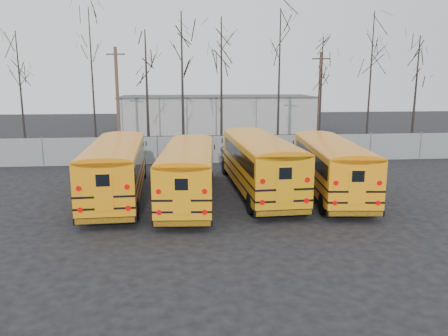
{
  "coord_description": "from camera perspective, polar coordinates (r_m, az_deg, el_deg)",
  "views": [
    {
      "loc": [
        -2.34,
        -19.43,
        6.07
      ],
      "look_at": [
        -0.14,
        2.28,
        1.6
      ],
      "focal_mm": 35.0,
      "sensor_mm": 36.0,
      "label": 1
    }
  ],
  "objects": [
    {
      "name": "bus_b",
      "position": [
        21.69,
        -4.66,
        -0.04
      ],
      "size": [
        3.23,
        10.63,
        2.93
      ],
      "rotation": [
        0.0,
        0.0,
        -0.08
      ],
      "color": "black",
      "rests_on": "ground"
    },
    {
      "name": "utility_pole_right",
      "position": [
        37.82,
        12.35,
        8.53
      ],
      "size": [
        1.45,
        0.42,
        8.24
      ],
      "rotation": [
        0.0,
        0.0,
        -0.22
      ],
      "color": "#473328",
      "rests_on": "ground"
    },
    {
      "name": "bus_d",
      "position": [
        23.63,
        13.76,
        0.7
      ],
      "size": [
        3.51,
        10.85,
        2.99
      ],
      "rotation": [
        0.0,
        0.0,
        -0.1
      ],
      "color": "black",
      "rests_on": "ground"
    },
    {
      "name": "ground",
      "position": [
        20.49,
        1.04,
        -5.66
      ],
      "size": [
        120.0,
        120.0,
        0.0
      ],
      "primitive_type": "plane",
      "color": "black",
      "rests_on": "ground"
    },
    {
      "name": "tree_7",
      "position": [
        36.86,
        12.52,
        9.12
      ],
      "size": [
        0.26,
        0.26,
        9.33
      ],
      "primitive_type": "cone",
      "color": "black",
      "rests_on": "ground"
    },
    {
      "name": "tree_3",
      "position": [
        36.44,
        -10.02,
        9.64
      ],
      "size": [
        0.26,
        0.26,
        9.9
      ],
      "primitive_type": "cone",
      "color": "black",
      "rests_on": "ground"
    },
    {
      "name": "distant_building",
      "position": [
        51.78,
        -0.95,
        7.07
      ],
      "size": [
        22.0,
        8.0,
        4.0
      ],
      "primitive_type": "cube",
      "color": "#9A9B96",
      "rests_on": "ground"
    },
    {
      "name": "tree_1",
      "position": [
        35.23,
        -24.95,
        8.29
      ],
      "size": [
        0.26,
        0.26,
        9.4
      ],
      "primitive_type": "cone",
      "color": "black",
      "rests_on": "ground"
    },
    {
      "name": "tree_2",
      "position": [
        35.65,
        -16.77,
        10.43
      ],
      "size": [
        0.26,
        0.26,
        11.32
      ],
      "primitive_type": "cone",
      "color": "black",
      "rests_on": "ground"
    },
    {
      "name": "bus_a",
      "position": [
        22.74,
        -13.92,
        0.38
      ],
      "size": [
        2.89,
        11.01,
        3.06
      ],
      "rotation": [
        0.0,
        0.0,
        0.03
      ],
      "color": "black",
      "rests_on": "ground"
    },
    {
      "name": "tree_9",
      "position": [
        40.08,
        23.71,
        8.75
      ],
      "size": [
        0.26,
        0.26,
        9.53
      ],
      "primitive_type": "cone",
      "color": "black",
      "rests_on": "ground"
    },
    {
      "name": "tree_4",
      "position": [
        34.93,
        -5.45,
        10.7
      ],
      "size": [
        0.26,
        0.26,
        11.14
      ],
      "primitive_type": "cone",
      "color": "black",
      "rests_on": "ground"
    },
    {
      "name": "utility_pole_left",
      "position": [
        36.95,
        -13.72,
        8.66
      ],
      "size": [
        1.51,
        0.43,
        8.56
      ],
      "rotation": [
        0.0,
        0.0,
        -0.21
      ],
      "color": "brown",
      "rests_on": "ground"
    },
    {
      "name": "tree_6",
      "position": [
        35.16,
        7.19,
        10.8
      ],
      "size": [
        0.26,
        0.26,
        11.29
      ],
      "primitive_type": "cone",
      "color": "black",
      "rests_on": "ground"
    },
    {
      "name": "fence",
      "position": [
        31.93,
        -1.5,
        2.43
      ],
      "size": [
        40.0,
        0.04,
        2.0
      ],
      "primitive_type": "cube",
      "color": "gray",
      "rests_on": "ground"
    },
    {
      "name": "bus_c",
      "position": [
        23.26,
        4.65,
        1.07
      ],
      "size": [
        3.01,
        11.35,
        3.15
      ],
      "rotation": [
        0.0,
        0.0,
        0.04
      ],
      "color": "black",
      "rests_on": "ground"
    },
    {
      "name": "tree_8",
      "position": [
        37.26,
        18.51,
        10.27
      ],
      "size": [
        0.26,
        0.26,
        11.2
      ],
      "primitive_type": "cone",
      "color": "black",
      "rests_on": "ground"
    },
    {
      "name": "tree_5",
      "position": [
        37.06,
        -0.34,
        10.71
      ],
      "size": [
        0.26,
        0.26,
        11.02
      ],
      "primitive_type": "cone",
      "color": "black",
      "rests_on": "ground"
    }
  ]
}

